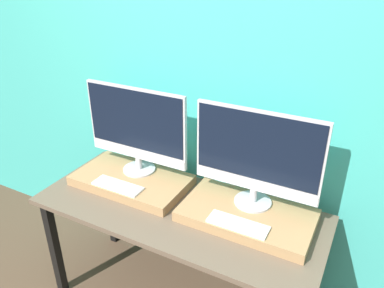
# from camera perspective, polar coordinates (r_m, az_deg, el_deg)

# --- Properties ---
(wall_back) EXTENTS (8.00, 0.04, 2.60)m
(wall_back) POSITION_cam_1_polar(r_m,az_deg,el_deg) (2.20, 3.02, 7.73)
(wall_back) COLOR teal
(wall_back) RESTS_ON ground_plane
(workbench) EXTENTS (1.62, 0.68, 0.75)m
(workbench) POSITION_cam_1_polar(r_m,az_deg,el_deg) (2.18, -2.03, -11.40)
(workbench) COLOR brown
(workbench) RESTS_ON ground_plane
(wooden_riser_left) EXTENTS (0.70, 0.39, 0.06)m
(wooden_riser_left) POSITION_cam_1_polar(r_m,az_deg,el_deg) (2.35, -9.16, -5.44)
(wooden_riser_left) COLOR #99754C
(wooden_riser_left) RESTS_ON workbench
(monitor_left) EXTENTS (0.68, 0.20, 0.54)m
(monitor_left) POSITION_cam_1_polar(r_m,az_deg,el_deg) (2.25, -8.51, 2.53)
(monitor_left) COLOR #B2B2B7
(monitor_left) RESTS_ON wooden_riser_left
(keyboard_left) EXTENTS (0.31, 0.10, 0.01)m
(keyboard_left) POSITION_cam_1_polar(r_m,az_deg,el_deg) (2.24, -11.26, -6.24)
(keyboard_left) COLOR silver
(keyboard_left) RESTS_ON wooden_riser_left
(wooden_riser_right) EXTENTS (0.70, 0.39, 0.06)m
(wooden_riser_right) POSITION_cam_1_polar(r_m,az_deg,el_deg) (2.05, 8.36, -10.68)
(wooden_riser_right) COLOR #99754C
(wooden_riser_right) RESTS_ON workbench
(monitor_right) EXTENTS (0.68, 0.20, 0.54)m
(monitor_right) POSITION_cam_1_polar(r_m,az_deg,el_deg) (1.94, 9.83, -1.71)
(monitor_right) COLOR #B2B2B7
(monitor_right) RESTS_ON wooden_riser_right
(keyboard_right) EXTENTS (0.31, 0.10, 0.01)m
(keyboard_right) POSITION_cam_1_polar(r_m,az_deg,el_deg) (1.93, 7.01, -12.02)
(keyboard_right) COLOR silver
(keyboard_right) RESTS_ON wooden_riser_right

